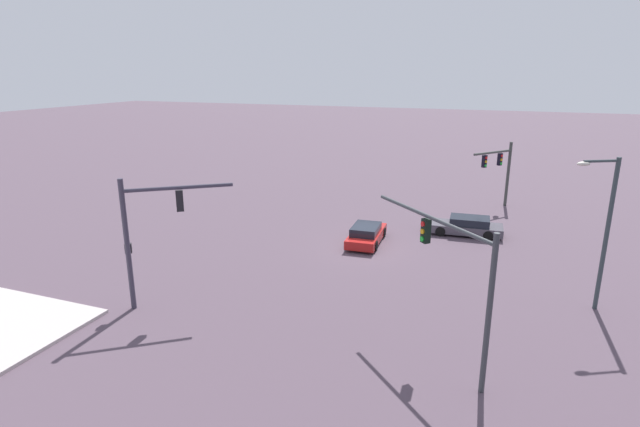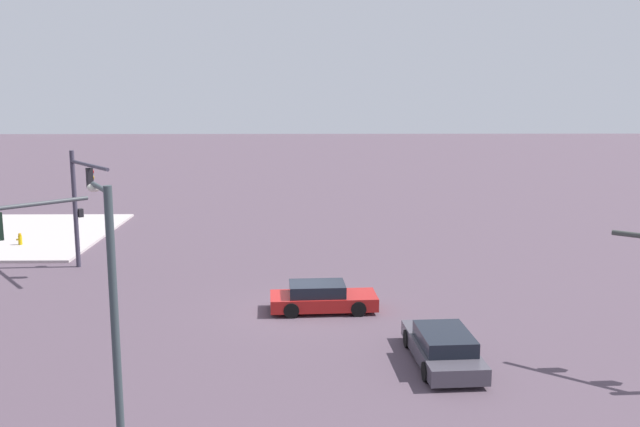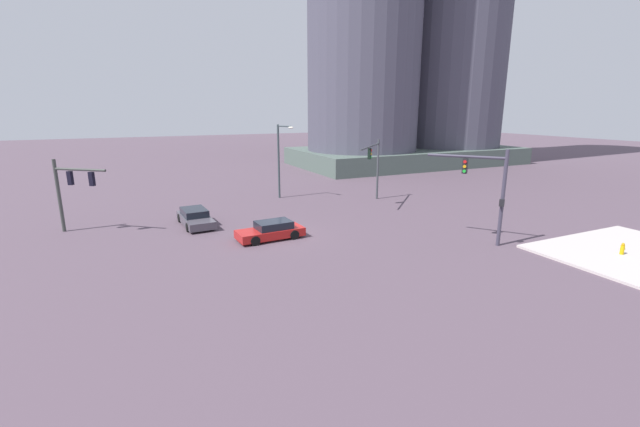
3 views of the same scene
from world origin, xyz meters
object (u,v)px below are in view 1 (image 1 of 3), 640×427
object	(u,v)px
traffic_signal_near_corner	(500,166)
sedan_car_approaching	(366,234)
traffic_signal_cross_street	(147,225)
streetlamp_curved_arm	(604,224)
sedan_car_waiting_far	(466,226)
traffic_signal_opposite_side	(455,264)

from	to	relation	value
traffic_signal_near_corner	sedan_car_approaching	size ratio (longest dim) A/B	1.13
traffic_signal_cross_street	streetlamp_curved_arm	xyz separation A→B (m)	(-6.92, 19.09, 0.17)
sedan_car_waiting_far	traffic_signal_cross_street	bearing A→B (deg)	48.48
traffic_signal_cross_street	sedan_car_approaching	size ratio (longest dim) A/B	1.34
sedan_car_waiting_far	traffic_signal_opposite_side	bearing A→B (deg)	89.52
streetlamp_curved_arm	sedan_car_approaching	bearing A→B (deg)	-51.37
streetlamp_curved_arm	sedan_car_approaching	world-z (taller)	streetlamp_curved_arm
traffic_signal_opposite_side	traffic_signal_cross_street	bearing A→B (deg)	44.52
traffic_signal_near_corner	traffic_signal_cross_street	distance (m)	28.07
traffic_signal_near_corner	sedan_car_approaching	world-z (taller)	traffic_signal_near_corner
traffic_signal_near_corner	sedan_car_approaching	xyz separation A→B (m)	(12.05, -7.42, -2.81)
sedan_car_approaching	streetlamp_curved_arm	bearing A→B (deg)	-116.55
streetlamp_curved_arm	traffic_signal_opposite_side	bearing A→B (deg)	23.19
traffic_signal_near_corner	streetlamp_curved_arm	bearing A→B (deg)	53.83
traffic_signal_near_corner	streetlamp_curved_arm	world-z (taller)	streetlamp_curved_arm
traffic_signal_cross_street	streetlamp_curved_arm	bearing A→B (deg)	-17.26
sedan_car_approaching	traffic_signal_opposite_side	bearing A→B (deg)	-154.96
traffic_signal_cross_street	sedan_car_waiting_far	size ratio (longest dim) A/B	1.23
streetlamp_curved_arm	sedan_car_waiting_far	world-z (taller)	streetlamp_curved_arm
sedan_car_approaching	sedan_car_waiting_far	bearing A→B (deg)	-58.48
traffic_signal_near_corner	traffic_signal_opposite_side	bearing A→B (deg)	36.39
sedan_car_approaching	traffic_signal_near_corner	bearing A→B (deg)	-35.15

